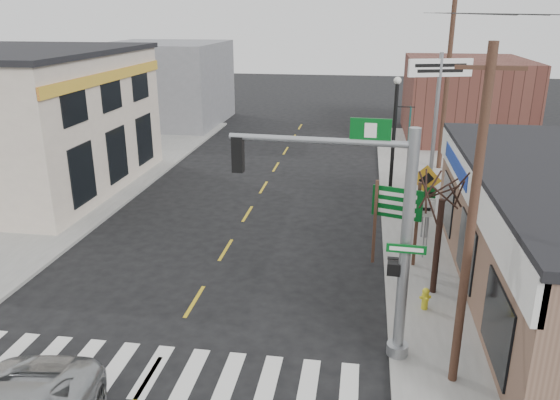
% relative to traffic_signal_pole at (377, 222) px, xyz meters
% --- Properties ---
extents(ground, '(140.00, 140.00, 0.00)m').
position_rel_traffic_signal_pole_xyz_m(ground, '(-5.46, -1.94, -3.84)').
color(ground, black).
rests_on(ground, ground).
extents(sidewalk_right, '(6.00, 38.00, 0.13)m').
position_rel_traffic_signal_pole_xyz_m(sidewalk_right, '(3.54, 11.06, -3.78)').
color(sidewalk_right, gray).
rests_on(sidewalk_right, ground).
extents(sidewalk_left, '(6.00, 38.00, 0.13)m').
position_rel_traffic_signal_pole_xyz_m(sidewalk_left, '(-14.46, 11.06, -3.78)').
color(sidewalk_left, gray).
rests_on(sidewalk_left, ground).
extents(center_line, '(0.12, 56.00, 0.01)m').
position_rel_traffic_signal_pole_xyz_m(center_line, '(-5.46, 6.06, -3.84)').
color(center_line, gold).
rests_on(center_line, ground).
extents(crosswalk, '(11.00, 2.20, 0.01)m').
position_rel_traffic_signal_pole_xyz_m(crosswalk, '(-5.46, -1.54, -3.84)').
color(crosswalk, silver).
rests_on(crosswalk, ground).
extents(left_building, '(12.00, 12.00, 6.80)m').
position_rel_traffic_signal_pole_xyz_m(left_building, '(-18.46, 12.06, -0.44)').
color(left_building, beige).
rests_on(left_building, ground).
extents(bldg_distant_right, '(8.00, 10.00, 5.60)m').
position_rel_traffic_signal_pole_xyz_m(bldg_distant_right, '(6.54, 28.06, -1.04)').
color(bldg_distant_right, brown).
rests_on(bldg_distant_right, ground).
extents(bldg_distant_left, '(9.00, 10.00, 6.40)m').
position_rel_traffic_signal_pole_xyz_m(bldg_distant_left, '(-16.46, 30.06, -0.64)').
color(bldg_distant_left, gray).
rests_on(bldg_distant_left, ground).
extents(traffic_signal_pole, '(4.92, 0.38, 6.24)m').
position_rel_traffic_signal_pole_xyz_m(traffic_signal_pole, '(0.00, 0.00, 0.00)').
color(traffic_signal_pole, gray).
rests_on(traffic_signal_pole, sidewalk_right).
extents(guide_sign, '(1.76, 0.14, 3.09)m').
position_rel_traffic_signal_pole_xyz_m(guide_sign, '(0.84, 5.54, -1.73)').
color(guide_sign, '#4A2F22').
rests_on(guide_sign, sidewalk_right).
extents(fire_hydrant, '(0.22, 0.22, 0.70)m').
position_rel_traffic_signal_pole_xyz_m(fire_hydrant, '(1.67, 2.49, -3.33)').
color(fire_hydrant, gold).
rests_on(fire_hydrant, sidewalk_right).
extents(ped_crossing_sign, '(1.16, 0.08, 3.00)m').
position_rel_traffic_signal_pole_xyz_m(ped_crossing_sign, '(2.07, 8.23, -1.68)').
color(ped_crossing_sign, gray).
rests_on(ped_crossing_sign, sidewalk_right).
extents(lamp_post, '(0.78, 0.62, 6.05)m').
position_rel_traffic_signal_pole_xyz_m(lamp_post, '(0.90, 10.52, -0.21)').
color(lamp_post, black).
rests_on(lamp_post, sidewalk_right).
extents(dance_center_sign, '(3.17, 0.20, 6.74)m').
position_rel_traffic_signal_pole_xyz_m(dance_center_sign, '(3.05, 14.98, 1.37)').
color(dance_center_sign, gray).
rests_on(dance_center_sign, sidewalk_right).
extents(bare_tree, '(2.37, 2.37, 4.73)m').
position_rel_traffic_signal_pole_xyz_m(bare_tree, '(2.04, 3.63, 0.01)').
color(bare_tree, black).
rests_on(bare_tree, sidewalk_right).
extents(shrub_front, '(1.31, 1.31, 0.99)m').
position_rel_traffic_signal_pole_xyz_m(shrub_front, '(3.87, 2.64, -3.22)').
color(shrub_front, '#18371C').
rests_on(shrub_front, sidewalk_right).
extents(shrub_back, '(1.21, 1.21, 0.91)m').
position_rel_traffic_signal_pole_xyz_m(shrub_back, '(5.05, 4.72, -3.26)').
color(shrub_back, '#1D3217').
rests_on(shrub_back, sidewalk_right).
extents(utility_pole_near, '(1.40, 0.21, 8.02)m').
position_rel_traffic_signal_pole_xyz_m(utility_pole_near, '(2.04, -0.86, 0.40)').
color(utility_pole_near, '#442F20').
rests_on(utility_pole_near, sidewalk_right).
extents(utility_pole_far, '(1.79, 0.27, 10.28)m').
position_rel_traffic_signal_pole_xyz_m(utility_pole_far, '(3.97, 18.90, 1.56)').
color(utility_pole_far, '#3C2518').
rests_on(utility_pole_far, sidewalk_right).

